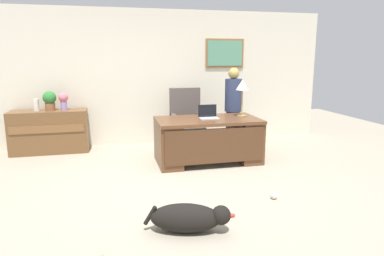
% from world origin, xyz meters
% --- Properties ---
extents(ground_plane, '(12.00, 12.00, 0.00)m').
position_xyz_m(ground_plane, '(0.00, 0.00, 0.00)').
color(ground_plane, '#9E937F').
extents(back_wall, '(7.00, 0.16, 2.70)m').
position_xyz_m(back_wall, '(0.01, 2.60, 1.35)').
color(back_wall, beige).
rests_on(back_wall, ground_plane).
extents(desk, '(1.73, 0.95, 0.75)m').
position_xyz_m(desk, '(0.57, 0.97, 0.41)').
color(desk, brown).
rests_on(desk, ground_plane).
extents(credenza, '(1.38, 0.50, 0.80)m').
position_xyz_m(credenza, '(-2.14, 2.25, 0.40)').
color(credenza, brown).
rests_on(credenza, ground_plane).
extents(armchair, '(0.60, 0.59, 1.17)m').
position_xyz_m(armchair, '(0.43, 1.99, 0.51)').
color(armchair, '#564C47').
rests_on(armchair, ground_plane).
extents(person_standing, '(0.32, 0.32, 1.57)m').
position_xyz_m(person_standing, '(1.26, 1.65, 0.81)').
color(person_standing, '#262323').
rests_on(person_standing, ground_plane).
extents(dog_lying, '(0.88, 0.49, 0.30)m').
position_xyz_m(dog_lying, '(-0.28, -1.32, 0.15)').
color(dog_lying, black).
rests_on(dog_lying, ground_plane).
extents(laptop, '(0.32, 0.22, 0.22)m').
position_xyz_m(laptop, '(0.59, 1.03, 0.81)').
color(laptop, '#B2B5BA').
rests_on(laptop, desk).
extents(desk_lamp, '(0.22, 0.22, 0.64)m').
position_xyz_m(desk_lamp, '(1.20, 1.06, 1.26)').
color(desk_lamp, '#9E8447').
rests_on(desk_lamp, desk).
extents(vase_with_flowers, '(0.17, 0.17, 0.32)m').
position_xyz_m(vase_with_flowers, '(-1.86, 2.25, 0.98)').
color(vase_with_flowers, '#9E86C7').
rests_on(vase_with_flowers, credenza).
extents(vase_empty, '(0.10, 0.10, 0.22)m').
position_xyz_m(vase_empty, '(-2.34, 2.25, 0.91)').
color(vase_empty, silver).
rests_on(vase_empty, credenza).
extents(potted_plant, '(0.24, 0.24, 0.36)m').
position_xyz_m(potted_plant, '(-2.10, 2.25, 0.99)').
color(potted_plant, brown).
rests_on(potted_plant, credenza).
extents(dog_toy_ball, '(0.09, 0.09, 0.09)m').
position_xyz_m(dog_toy_ball, '(0.95, -0.75, 0.04)').
color(dog_toy_ball, beige).
rests_on(dog_toy_ball, ground_plane).
extents(dog_toy_bone, '(0.20, 0.06, 0.05)m').
position_xyz_m(dog_toy_bone, '(0.20, -1.11, 0.03)').
color(dog_toy_bone, '#E53F33').
rests_on(dog_toy_bone, ground_plane).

